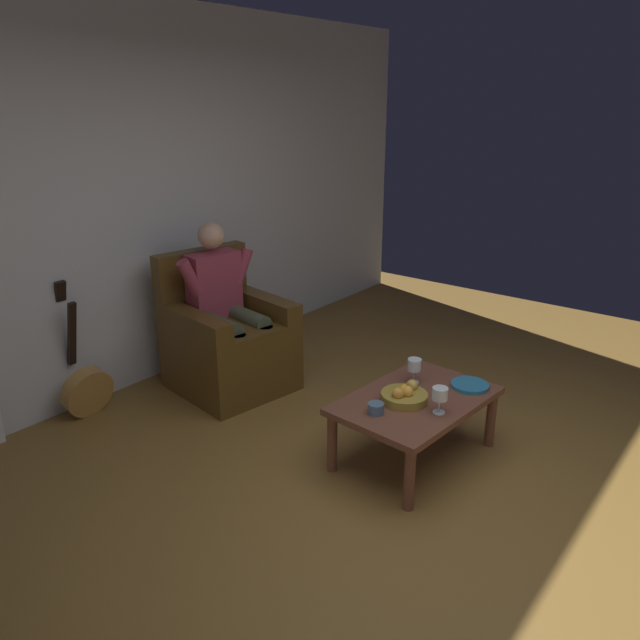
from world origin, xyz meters
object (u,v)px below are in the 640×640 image
candle_jar (376,408)px  wine_glass_near (440,395)px  armchair (227,343)px  fruit_bowl (404,395)px  decorative_dish (470,385)px  guitar (86,387)px  wine_glass_far (414,366)px  person_seated (225,302)px  coffee_table (416,406)px

candle_jar → wine_glass_near: bearing=129.1°
armchair → fruit_bowl: armchair is taller
decorative_dish → candle_jar: bearing=-23.0°
guitar → wine_glass_far: guitar is taller
person_seated → guitar: (0.93, -0.43, -0.46)m
wine_glass_near → fruit_bowl: wine_glass_near is taller
fruit_bowl → candle_jar: 0.24m
person_seated → coffee_table: bearing=98.3°
armchair → decorative_dish: (-0.31, 1.82, 0.07)m
guitar → decorative_dish: 2.58m
person_seated → candle_jar: person_seated is taller
person_seated → armchair: bearing=-90.0°
armchair → fruit_bowl: 1.60m
wine_glass_far → person_seated: bearing=-84.0°
guitar → person_seated: bearing=155.1°
person_seated → wine_glass_far: 1.53m
armchair → wine_glass_far: bearing=104.8°
coffee_table → candle_jar: (0.31, -0.08, 0.09)m
armchair → person_seated: bearing=90.0°
armchair → coffee_table: 1.63m
coffee_table → fruit_bowl: 0.13m
coffee_table → wine_glass_near: bearing=66.2°
decorative_dish → candle_jar: candle_jar is taller
coffee_table → decorative_dish: 0.39m
decorative_dish → person_seated: bearing=-80.2°
armchair → wine_glass_near: 1.84m
coffee_table → wine_glass_far: (-0.17, -0.12, 0.17)m
person_seated → wine_glass_near: (0.10, 1.82, -0.16)m
person_seated → wine_glass_near: person_seated is taller
fruit_bowl → decorative_dish: size_ratio=1.19×
person_seated → fruit_bowl: person_seated is taller
wine_glass_near → candle_jar: 0.37m
armchair → decorative_dish: bearing=108.6°
person_seated → wine_glass_far: person_seated is taller
guitar → fruit_bowl: guitar is taller
person_seated → decorative_dish: (-0.31, 1.82, -0.26)m
armchair → wine_glass_far: (-0.16, 1.51, 0.17)m
person_seated → coffee_table: size_ratio=1.20×
wine_glass_near → fruit_bowl: (-0.00, -0.23, -0.07)m
guitar → wine_glass_far: (-1.09, 1.94, 0.31)m
armchair → guitar: (0.93, -0.43, -0.14)m
armchair → person_seated: size_ratio=0.82×
person_seated → coffee_table: person_seated is taller
fruit_bowl → decorative_dish: (-0.41, 0.22, -0.03)m
coffee_table → armchair: bearing=-90.6°
coffee_table → wine_glass_far: bearing=-145.7°
armchair → decorative_dish: size_ratio=4.40×
armchair → wine_glass_near: size_ratio=6.59×
armchair → fruit_bowl: size_ratio=3.69×
coffee_table → guitar: (0.92, -2.06, -0.14)m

